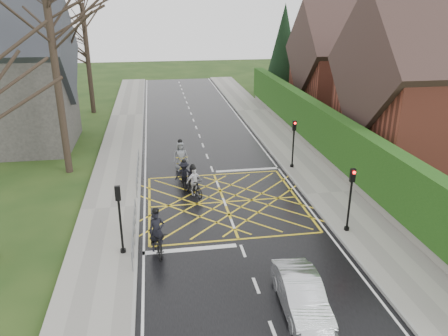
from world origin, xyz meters
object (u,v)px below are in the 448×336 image
object	(u,v)px
cyclist_mid	(184,178)
car	(301,295)
cyclist_back	(193,181)
cyclist_rear	(157,238)
cyclist_front	(194,185)
cyclist_lead	(181,160)

from	to	relation	value
cyclist_mid	car	distance (m)	11.80
cyclist_mid	cyclist_back	bearing A→B (deg)	-52.91
cyclist_back	car	bearing A→B (deg)	-70.88
cyclist_rear	car	distance (m)	6.76
cyclist_rear	cyclist_mid	xyz separation A→B (m)	(1.68, 6.67, -0.02)
cyclist_front	cyclist_lead	distance (m)	3.97
cyclist_rear	cyclist_mid	world-z (taller)	cyclist_rear
cyclist_rear	cyclist_back	bearing A→B (deg)	61.28
cyclist_back	car	world-z (taller)	cyclist_back
cyclist_rear	cyclist_front	bearing A→B (deg)	59.55
cyclist_rear	cyclist_lead	distance (m)	9.64
cyclist_rear	cyclist_lead	xyz separation A→B (m)	(1.67, 9.50, 0.06)
cyclist_rear	cyclist_back	xyz separation A→B (m)	(2.12, 6.05, -0.04)
cyclist_back	car	distance (m)	11.09
cyclist_mid	car	xyz separation A→B (m)	(3.19, -11.36, -0.01)
cyclist_back	cyclist_mid	distance (m)	0.76
cyclist_back	cyclist_front	size ratio (longest dim) A/B	0.96
cyclist_rear	cyclist_back	world-z (taller)	cyclist_rear
cyclist_mid	cyclist_lead	xyz separation A→B (m)	(-0.01, 2.83, 0.08)
cyclist_lead	car	world-z (taller)	cyclist_lead
cyclist_mid	cyclist_lead	size ratio (longest dim) A/B	0.84
cyclist_rear	cyclist_back	distance (m)	6.41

